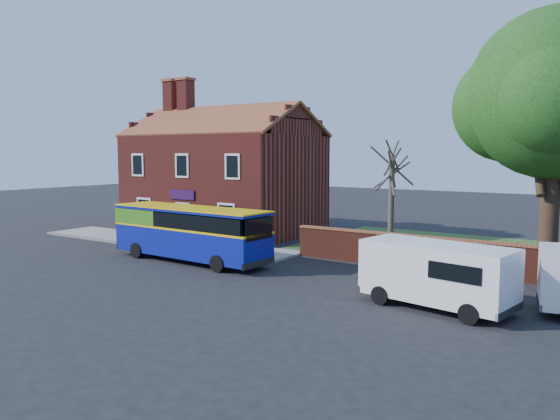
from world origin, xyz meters
The scene contains 10 objects.
ground centered at (0.00, 0.00, 0.00)m, with size 120.00×120.00×0.00m, color black.
pavement centered at (-7.00, 5.75, 0.06)m, with size 18.00×3.50×0.12m, color gray.
kerb centered at (-7.00, 4.00, 0.07)m, with size 18.00×0.15×0.14m, color slate.
grass_strip centered at (13.00, 13.00, 0.02)m, with size 26.00×12.00×0.04m, color #426B28.
shop_building centered at (-7.02, 11.50, 3.41)m, with size 12.30×8.13×10.50m.
boundary_wall centered at (13.00, 7.00, 0.81)m, with size 22.00×0.38×1.60m.
bus centered at (-2.03, 2.54, 1.55)m, with size 8.98×2.67×2.71m.
van_near centered at (11.10, 1.19, 1.27)m, with size 5.43×2.91×2.26m.
large_tree centered at (13.41, 10.59, 7.79)m, with size 9.76×7.72×11.90m.
bare_tree centered at (5.81, 9.86, 2.96)m, with size 2.16×2.57×5.76m.
Camera 1 is at (16.91, -17.25, 5.39)m, focal length 35.00 mm.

